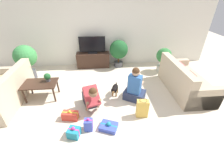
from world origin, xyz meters
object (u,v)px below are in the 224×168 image
potted_plant_corner_left (26,58)px  gift_box_c (70,116)px  tv (92,46)px  gift_box_d (89,125)px  tv_console (93,60)px  person_sitting (135,88)px  gift_box_a (109,126)px  potted_plant_corner_right (164,58)px  tabletop_plant (47,77)px  gift_box_b (74,132)px  potted_plant_back_right (119,50)px  coffee_table (40,85)px  gift_bag_a (142,108)px  sofa_left (5,93)px  dog (115,89)px  sofa_right (184,81)px  person_kneeling (91,97)px

potted_plant_corner_left → gift_box_c: 2.64m
tv → gift_box_d: (-0.05, -3.08, -0.68)m
tv_console → gift_box_d: (-0.05, -3.08, -0.14)m
person_sitting → gift_box_a: (-0.74, -0.96, -0.29)m
potted_plant_corner_right → potted_plant_corner_left: 4.51m
gift_box_a → tabletop_plant: size_ratio=1.97×
gift_box_b → potted_plant_corner_right: bearing=43.5°
gift_box_b → tabletop_plant: 1.75m
potted_plant_corner_left → gift_box_d: bearing=-49.8°
potted_plant_back_right → tabletop_plant: 2.70m
person_sitting → gift_box_b: size_ratio=3.38×
coffee_table → gift_bag_a: size_ratio=1.87×
gift_bag_a → tabletop_plant: tabletop_plant is taller
sofa_left → tabletop_plant: bearing=101.7°
gift_bag_a → potted_plant_corner_right: bearing=59.5°
tabletop_plant → gift_box_b: bearing=-61.3°
potted_plant_corner_right → gift_box_d: potted_plant_corner_right is taller
dog → sofa_right: bearing=19.2°
gift_box_d → tabletop_plant: (-1.09, 1.33, 0.44)m
person_kneeling → dog: 0.80m
dog → gift_box_c: dog is taller
person_kneeling → tabletop_plant: (-1.13, 0.66, 0.24)m
sofa_right → tabletop_plant: sofa_right is taller
dog → person_sitting: bearing=-6.0°
gift_box_a → gift_box_d: gift_box_d is taller
tabletop_plant → gift_box_c: bearing=-56.1°
tv → gift_box_d: tv is taller
sofa_right → gift_box_a: 2.58m
sofa_left → person_sitting: bearing=87.2°
potted_plant_corner_right → gift_box_a: size_ratio=1.92×
potted_plant_corner_right → person_kneeling: (-2.47, -1.84, -0.17)m
tv_console → potted_plant_back_right: potted_plant_back_right is taller
gift_bag_a → coffee_table: bearing=159.4°
coffee_table → tv: tv is taller
tv_console → gift_box_a: size_ratio=2.73×
potted_plant_back_right → gift_bag_a: 2.77m
tv_console → potted_plant_corner_left: size_ratio=1.08×
tv → gift_box_b: size_ratio=3.31×
person_kneeling → gift_box_b: (-0.33, -0.81, -0.24)m
potted_plant_back_right → gift_box_b: size_ratio=3.58×
potted_plant_corner_right → person_kneeling: 3.08m
sofa_left → potted_plant_corner_right: size_ratio=2.16×
potted_plant_corner_left → tv: bearing=19.1°
potted_plant_corner_left → gift_box_c: size_ratio=2.94×
potted_plant_corner_left → tabletop_plant: size_ratio=4.98×
potted_plant_back_right → gift_box_b: 3.46m
person_sitting → gift_bag_a: size_ratio=2.06×
potted_plant_corner_left → gift_box_d: 3.15m
person_kneeling → gift_box_c: size_ratio=2.12×
person_kneeling → person_sitting: bearing=-2.6°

